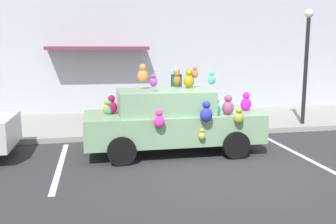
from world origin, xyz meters
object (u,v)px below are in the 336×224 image
plush_covered_car (171,120)px  pedestrian_near_shopfront (176,95)px  teddy_bear_on_sidewalk (223,116)px  street_lamp_post (307,54)px

plush_covered_car → pedestrian_near_shopfront: bearing=75.6°
plush_covered_car → teddy_bear_on_sidewalk: bearing=44.6°
teddy_bear_on_sidewalk → pedestrian_near_shopfront: bearing=128.4°
teddy_bear_on_sidewalk → pedestrian_near_shopfront: 1.96m
plush_covered_car → street_lamp_post: size_ratio=1.19×
street_lamp_post → teddy_bear_on_sidewalk: bearing=177.1°
street_lamp_post → pedestrian_near_shopfront: 4.36m
teddy_bear_on_sidewalk → street_lamp_post: bearing=-2.9°
plush_covered_car → teddy_bear_on_sidewalk: 2.95m
plush_covered_car → teddy_bear_on_sidewalk: plush_covered_car is taller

